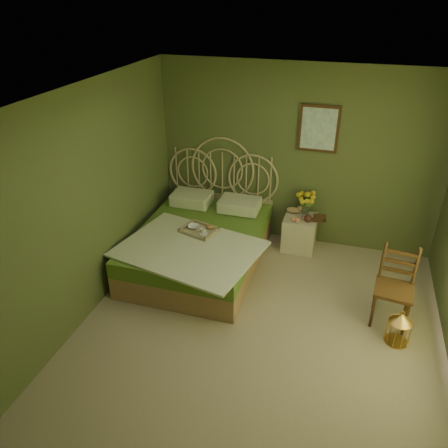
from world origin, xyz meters
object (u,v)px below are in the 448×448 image
(chair, at_px, (395,281))
(birdcage, at_px, (399,329))
(bed, at_px, (201,242))
(nightstand, at_px, (300,227))

(chair, bearing_deg, birdcage, -72.66)
(birdcage, bearing_deg, bed, 161.45)
(birdcage, bearing_deg, nightstand, 128.47)
(chair, bearing_deg, bed, 175.21)
(nightstand, xyz_separation_m, chair, (1.23, -1.25, 0.18))
(nightstand, height_order, chair, same)
(chair, relative_size, birdcage, 2.45)
(bed, bearing_deg, nightstand, 31.97)
(bed, height_order, nightstand, bed)
(bed, xyz_separation_m, chair, (2.50, -0.46, 0.20))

